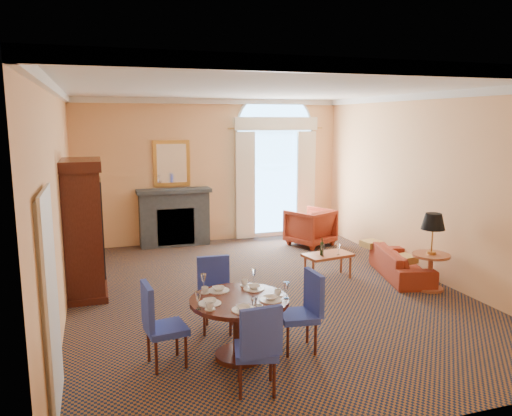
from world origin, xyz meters
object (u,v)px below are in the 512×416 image
object	(u,v)px
sofa	(401,263)
armoire	(84,231)
side_table	(432,242)
coffee_table	(328,256)
dining_table	(239,313)
armchair	(310,227)

from	to	relation	value
sofa	armoire	bearing A→B (deg)	95.96
side_table	sofa	bearing A→B (deg)	93.89
coffee_table	side_table	distance (m)	1.75
dining_table	sofa	world-z (taller)	dining_table
armchair	side_table	distance (m)	3.41
armoire	coffee_table	world-z (taller)	armoire
dining_table	armchair	distance (m)	5.50
coffee_table	side_table	world-z (taller)	side_table
armoire	sofa	distance (m)	5.38
coffee_table	side_table	bearing A→B (deg)	-49.93
sofa	armchair	size ratio (longest dim) A/B	1.88
armoire	coffee_table	distance (m)	4.08
side_table	armoire	bearing A→B (deg)	164.36
coffee_table	dining_table	bearing A→B (deg)	-143.70
dining_table	side_table	world-z (taller)	side_table
dining_table	coffee_table	bearing A→B (deg)	46.33
sofa	side_table	bearing A→B (deg)	-162.02
armoire	armchair	size ratio (longest dim) A/B	2.41
sofa	dining_table	bearing A→B (deg)	134.11
coffee_table	armoire	bearing A→B (deg)	164.31
armoire	coffee_table	bearing A→B (deg)	-5.66
armchair	side_table	bearing A→B (deg)	75.20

